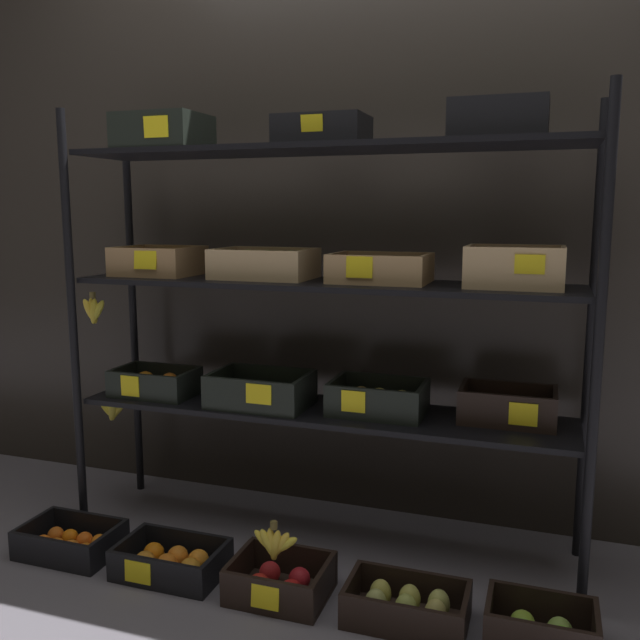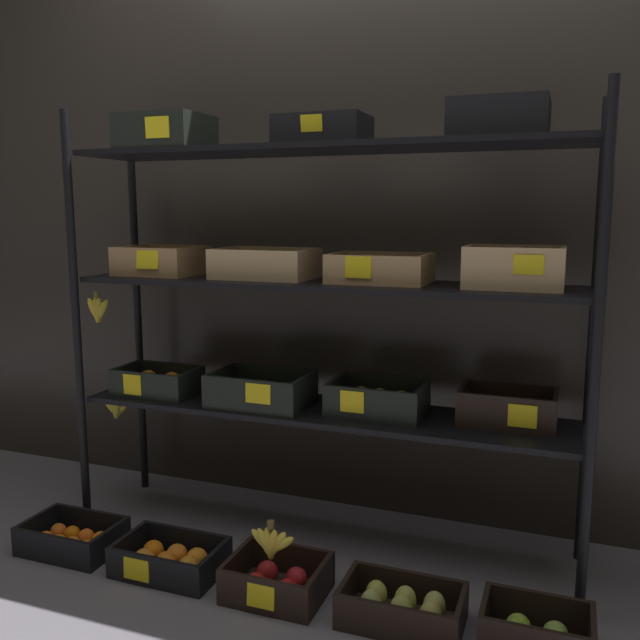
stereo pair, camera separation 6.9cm
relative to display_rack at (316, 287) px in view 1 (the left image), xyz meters
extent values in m
plane|color=slate|center=(0.02, -0.01, -0.97)|extent=(10.00, 10.00, 0.00)
cube|color=#2D2823|center=(0.02, 0.39, 0.42)|extent=(4.25, 0.12, 2.77)
cylinder|color=black|center=(-0.90, -0.20, -0.16)|extent=(0.03, 0.03, 1.61)
cylinder|color=black|center=(0.94, -0.20, -0.16)|extent=(0.03, 0.03, 1.61)
cylinder|color=black|center=(-0.90, 0.19, -0.16)|extent=(0.03, 0.03, 1.61)
cylinder|color=black|center=(0.94, 0.19, -0.16)|extent=(0.03, 0.03, 1.61)
cube|color=black|center=(0.02, -0.01, -0.46)|extent=(1.82, 0.36, 0.02)
cube|color=black|center=(0.02, -0.01, 0.01)|extent=(1.82, 0.36, 0.02)
cube|color=black|center=(0.02, -0.01, 0.49)|extent=(1.82, 0.36, 0.02)
cube|color=black|center=(-0.66, -0.04, -0.44)|extent=(0.32, 0.20, 0.01)
cube|color=black|center=(-0.66, -0.14, -0.39)|extent=(0.32, 0.02, 0.09)
cube|color=black|center=(-0.66, 0.05, -0.39)|extent=(0.32, 0.02, 0.09)
cube|color=black|center=(-0.81, -0.04, -0.39)|extent=(0.02, 0.17, 0.09)
cube|color=black|center=(-0.51, -0.04, -0.39)|extent=(0.02, 0.17, 0.09)
sphere|color=orange|center=(-0.71, -0.06, -0.40)|extent=(0.07, 0.07, 0.07)
sphere|color=orange|center=(-0.61, -0.07, -0.40)|extent=(0.07, 0.07, 0.07)
sphere|color=orange|center=(-0.72, -0.02, -0.40)|extent=(0.07, 0.07, 0.07)
sphere|color=orange|center=(-0.61, -0.02, -0.40)|extent=(0.07, 0.07, 0.07)
cube|color=yellow|center=(-0.70, -0.15, -0.39)|extent=(0.08, 0.00, 0.08)
cube|color=black|center=(-0.20, -0.04, -0.44)|extent=(0.36, 0.25, 0.01)
cube|color=black|center=(-0.20, -0.16, -0.38)|extent=(0.36, 0.02, 0.11)
cube|color=black|center=(-0.20, 0.08, -0.38)|extent=(0.36, 0.02, 0.11)
cube|color=black|center=(-0.38, -0.04, -0.38)|extent=(0.02, 0.22, 0.11)
cube|color=black|center=(-0.03, -0.04, -0.38)|extent=(0.02, 0.22, 0.11)
sphere|color=#96BF44|center=(-0.29, -0.07, -0.40)|extent=(0.07, 0.07, 0.07)
sphere|color=#84B640|center=(-0.21, -0.08, -0.40)|extent=(0.07, 0.07, 0.07)
sphere|color=#95C63A|center=(-0.11, -0.08, -0.40)|extent=(0.07, 0.07, 0.07)
sphere|color=#87B542|center=(-0.29, 0.00, -0.40)|extent=(0.07, 0.07, 0.07)
sphere|color=#92B040|center=(-0.21, 0.00, -0.40)|extent=(0.07, 0.07, 0.07)
sphere|color=#92B539|center=(-0.12, -0.01, -0.40)|extent=(0.07, 0.07, 0.07)
cube|color=yellow|center=(-0.16, -0.17, -0.37)|extent=(0.10, 0.01, 0.07)
cube|color=black|center=(0.24, 0.00, -0.44)|extent=(0.34, 0.24, 0.01)
cube|color=black|center=(0.24, -0.11, -0.38)|extent=(0.34, 0.02, 0.11)
cube|color=black|center=(0.24, 0.11, -0.38)|extent=(0.34, 0.02, 0.11)
cube|color=black|center=(0.08, 0.00, -0.38)|extent=(0.02, 0.20, 0.11)
cube|color=black|center=(0.40, 0.00, -0.38)|extent=(0.02, 0.20, 0.11)
sphere|color=gold|center=(0.16, -0.02, -0.40)|extent=(0.07, 0.07, 0.07)
sphere|color=gold|center=(0.24, -0.03, -0.40)|extent=(0.07, 0.07, 0.07)
sphere|color=gold|center=(0.31, -0.02, -0.40)|extent=(0.07, 0.07, 0.07)
sphere|color=gold|center=(0.16, 0.04, -0.40)|extent=(0.07, 0.07, 0.07)
sphere|color=#D1C750|center=(0.23, 0.04, -0.40)|extent=(0.07, 0.07, 0.07)
sphere|color=#CFC650|center=(0.32, 0.03, -0.40)|extent=(0.07, 0.07, 0.07)
cube|color=yellow|center=(0.18, -0.12, -0.38)|extent=(0.09, 0.01, 0.08)
cube|color=black|center=(0.68, 0.05, -0.44)|extent=(0.32, 0.21, 0.01)
cube|color=black|center=(0.68, -0.05, -0.38)|extent=(0.32, 0.02, 0.11)
cube|color=black|center=(0.68, 0.15, -0.38)|extent=(0.32, 0.02, 0.11)
cube|color=black|center=(0.53, 0.05, -0.38)|extent=(0.02, 0.18, 0.11)
cube|color=black|center=(0.84, 0.05, -0.38)|extent=(0.02, 0.18, 0.11)
sphere|color=orange|center=(0.61, 0.02, -0.41)|extent=(0.06, 0.06, 0.06)
sphere|color=orange|center=(0.68, 0.02, -0.41)|extent=(0.06, 0.06, 0.06)
sphere|color=orange|center=(0.76, 0.03, -0.41)|extent=(0.06, 0.06, 0.06)
sphere|color=orange|center=(0.61, 0.08, -0.41)|extent=(0.06, 0.06, 0.06)
sphere|color=orange|center=(0.68, 0.08, -0.41)|extent=(0.06, 0.06, 0.06)
sphere|color=orange|center=(0.76, 0.08, -0.41)|extent=(0.06, 0.06, 0.06)
cube|color=yellow|center=(0.74, -0.06, -0.39)|extent=(0.09, 0.01, 0.08)
cube|color=#A87F51|center=(-0.66, 0.01, 0.03)|extent=(0.30, 0.26, 0.01)
cube|color=#A87F51|center=(-0.66, -0.11, 0.09)|extent=(0.30, 0.02, 0.10)
cube|color=#A87F51|center=(-0.66, 0.14, 0.09)|extent=(0.30, 0.02, 0.10)
cube|color=#A87F51|center=(-0.80, 0.01, 0.09)|extent=(0.02, 0.23, 0.10)
cube|color=#A87F51|center=(-0.51, 0.01, 0.09)|extent=(0.02, 0.23, 0.10)
ellipsoid|color=yellow|center=(-0.73, -0.03, 0.08)|extent=(0.06, 0.06, 0.08)
ellipsoid|color=yellow|center=(-0.65, -0.02, 0.08)|extent=(0.06, 0.06, 0.08)
ellipsoid|color=yellow|center=(-0.58, -0.03, 0.08)|extent=(0.06, 0.06, 0.08)
ellipsoid|color=yellow|center=(-0.72, 0.05, 0.08)|extent=(0.06, 0.06, 0.08)
ellipsoid|color=yellow|center=(-0.66, 0.05, 0.08)|extent=(0.06, 0.06, 0.08)
ellipsoid|color=yellow|center=(-0.59, 0.05, 0.08)|extent=(0.06, 0.06, 0.08)
cube|color=yellow|center=(-0.63, -0.12, 0.09)|extent=(0.09, 0.01, 0.07)
cube|color=tan|center=(-0.21, 0.02, 0.03)|extent=(0.36, 0.25, 0.01)
cube|color=tan|center=(-0.21, -0.10, 0.09)|extent=(0.36, 0.02, 0.10)
cube|color=tan|center=(-0.21, 0.14, 0.09)|extent=(0.36, 0.02, 0.10)
cube|color=tan|center=(-0.38, 0.02, 0.09)|extent=(0.02, 0.22, 0.10)
cube|color=tan|center=(-0.04, 0.02, 0.09)|extent=(0.02, 0.22, 0.10)
ellipsoid|color=#ADB34F|center=(-0.30, -0.02, 0.08)|extent=(0.07, 0.07, 0.09)
ellipsoid|color=tan|center=(-0.21, -0.02, 0.08)|extent=(0.07, 0.07, 0.09)
ellipsoid|color=#A8C35A|center=(-0.12, -0.02, 0.08)|extent=(0.07, 0.07, 0.09)
ellipsoid|color=#AFB150|center=(-0.30, 0.06, 0.08)|extent=(0.07, 0.07, 0.09)
ellipsoid|color=#B3BB4C|center=(-0.21, 0.06, 0.08)|extent=(0.07, 0.07, 0.09)
ellipsoid|color=tan|center=(-0.12, 0.06, 0.08)|extent=(0.07, 0.07, 0.09)
cube|color=tan|center=(0.23, 0.02, 0.03)|extent=(0.34, 0.25, 0.01)
cube|color=tan|center=(0.23, -0.09, 0.08)|extent=(0.34, 0.02, 0.09)
cube|color=tan|center=(0.23, 0.14, 0.08)|extent=(0.34, 0.02, 0.09)
cube|color=tan|center=(0.07, 0.02, 0.08)|extent=(0.02, 0.22, 0.09)
cube|color=tan|center=(0.40, 0.02, 0.08)|extent=(0.02, 0.22, 0.09)
ellipsoid|color=brown|center=(0.14, -0.02, 0.07)|extent=(0.05, 0.05, 0.07)
ellipsoid|color=brown|center=(0.20, -0.02, 0.07)|extent=(0.05, 0.05, 0.07)
ellipsoid|color=brown|center=(0.27, -0.02, 0.07)|extent=(0.05, 0.05, 0.07)
ellipsoid|color=brown|center=(0.32, -0.02, 0.07)|extent=(0.05, 0.05, 0.07)
ellipsoid|color=brown|center=(0.13, 0.07, 0.07)|extent=(0.05, 0.05, 0.07)
ellipsoid|color=brown|center=(0.20, 0.07, 0.07)|extent=(0.05, 0.05, 0.07)
ellipsoid|color=brown|center=(0.26, 0.06, 0.07)|extent=(0.05, 0.05, 0.07)
ellipsoid|color=brown|center=(0.33, 0.07, 0.07)|extent=(0.05, 0.05, 0.07)
cube|color=yellow|center=(0.19, -0.10, 0.09)|extent=(0.09, 0.01, 0.07)
cube|color=tan|center=(0.69, 0.01, 0.03)|extent=(0.31, 0.22, 0.01)
cube|color=tan|center=(0.69, -0.10, 0.10)|extent=(0.31, 0.02, 0.12)
cube|color=tan|center=(0.69, 0.11, 0.10)|extent=(0.31, 0.02, 0.12)
cube|color=tan|center=(0.54, 0.01, 0.10)|extent=(0.02, 0.19, 0.12)
cube|color=tan|center=(0.84, 0.01, 0.10)|extent=(0.02, 0.19, 0.12)
sphere|color=#5E244B|center=(0.60, -0.03, 0.06)|extent=(0.05, 0.05, 0.05)
sphere|color=#6D2658|center=(0.66, -0.03, 0.06)|extent=(0.05, 0.05, 0.05)
sphere|color=#5F1B53|center=(0.72, -0.03, 0.06)|extent=(0.05, 0.05, 0.05)
sphere|color=#572355|center=(0.77, -0.03, 0.06)|extent=(0.05, 0.05, 0.05)
sphere|color=#692646|center=(0.60, 0.04, 0.06)|extent=(0.05, 0.05, 0.05)
sphere|color=#632146|center=(0.66, 0.04, 0.06)|extent=(0.05, 0.05, 0.05)
sphere|color=#612453|center=(0.72, 0.04, 0.06)|extent=(0.05, 0.05, 0.05)
sphere|color=#552F56|center=(0.77, 0.04, 0.06)|extent=(0.05, 0.05, 0.05)
cube|color=yellow|center=(0.74, -0.11, 0.11)|extent=(0.09, 0.01, 0.06)
cube|color=black|center=(-0.57, -0.05, 0.50)|extent=(0.31, 0.25, 0.01)
cube|color=black|center=(-0.57, -0.17, 0.56)|extent=(0.31, 0.02, 0.11)
cube|color=black|center=(-0.57, 0.06, 0.56)|extent=(0.31, 0.02, 0.11)
cube|color=black|center=(-0.72, -0.05, 0.56)|extent=(0.02, 0.22, 0.11)
cube|color=black|center=(-0.43, -0.05, 0.56)|extent=(0.02, 0.22, 0.11)
sphere|color=red|center=(-0.63, -0.09, 0.54)|extent=(0.07, 0.07, 0.07)
sphere|color=red|center=(-0.52, -0.09, 0.54)|extent=(0.07, 0.07, 0.07)
sphere|color=red|center=(-0.62, -0.02, 0.54)|extent=(0.07, 0.07, 0.07)
sphere|color=red|center=(-0.52, -0.02, 0.54)|extent=(0.07, 0.07, 0.07)
cube|color=yellow|center=(-0.52, -0.18, 0.56)|extent=(0.10, 0.01, 0.07)
cube|color=black|center=(0.01, 0.04, 0.50)|extent=(0.32, 0.21, 0.01)
cube|color=black|center=(0.01, -0.05, 0.56)|extent=(0.32, 0.02, 0.10)
cube|color=black|center=(0.01, 0.14, 0.56)|extent=(0.32, 0.02, 0.10)
cube|color=black|center=(-0.14, 0.04, 0.56)|extent=(0.02, 0.18, 0.10)
cube|color=black|center=(0.16, 0.04, 0.56)|extent=(0.02, 0.18, 0.10)
sphere|color=orange|center=(-0.04, 0.01, 0.54)|extent=(0.07, 0.07, 0.07)
sphere|color=orange|center=(0.06, 0.02, 0.54)|extent=(0.07, 0.07, 0.07)
sphere|color=orange|center=(-0.04, 0.07, 0.54)|extent=(0.07, 0.07, 0.07)
sphere|color=orange|center=(0.06, 0.07, 0.54)|extent=(0.07, 0.07, 0.07)
cube|color=yellow|center=(0.01, -0.06, 0.57)|extent=(0.08, 0.01, 0.06)
cube|color=black|center=(0.62, 0.04, 0.50)|extent=(0.31, 0.25, 0.01)
cube|color=black|center=(0.62, -0.07, 0.57)|extent=(0.31, 0.02, 0.12)
cube|color=black|center=(0.62, 0.16, 0.57)|extent=(0.31, 0.02, 0.12)
cube|color=black|center=(0.47, 0.04, 0.57)|extent=(0.02, 0.22, 0.12)
cube|color=black|center=(0.76, 0.04, 0.57)|extent=(0.02, 0.22, 0.12)
sphere|color=#7FC03D|center=(0.56, 0.01, 0.54)|extent=(0.07, 0.07, 0.07)
sphere|color=#95BC39|center=(0.67, 0.01, 0.54)|extent=(0.07, 0.07, 0.07)
sphere|color=#8AB637|center=(0.56, 0.08, 0.54)|extent=(0.07, 0.07, 0.07)
sphere|color=#8BBC48|center=(0.67, 0.08, 0.54)|extent=(0.07, 0.07, 0.07)
cylinder|color=brown|center=(-0.94, 0.07, -0.50)|extent=(0.02, 0.02, 0.02)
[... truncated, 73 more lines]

